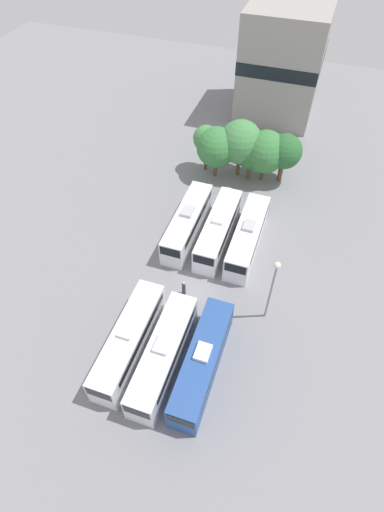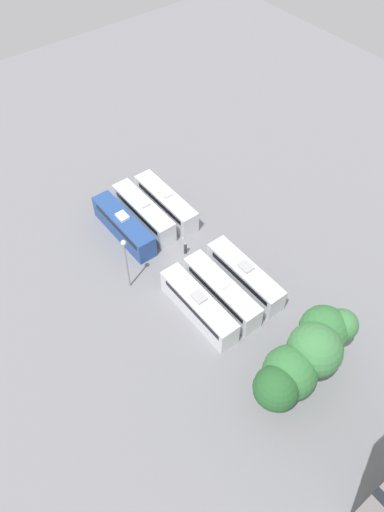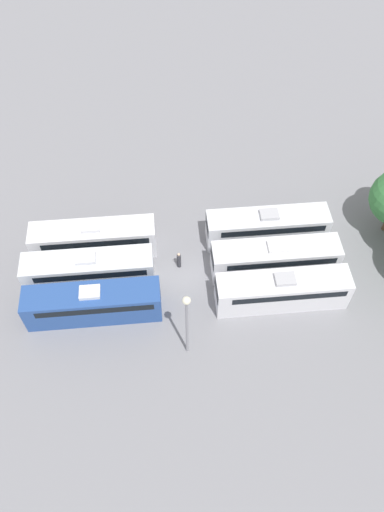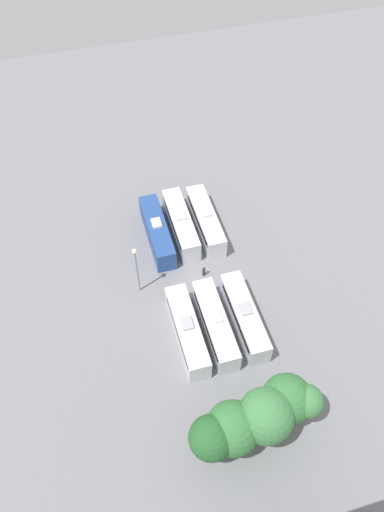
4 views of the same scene
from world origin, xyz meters
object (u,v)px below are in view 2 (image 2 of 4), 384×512
at_px(tree_1, 324,330).
at_px(tree_2, 315,350).
at_px(bus_0, 166,202).
at_px(tree_4, 290,373).
at_px(bus_1, 144,212).
at_px(tree_3, 298,362).
at_px(tree_5, 276,388).
at_px(tree_0, 342,325).
at_px(bus_2, 124,225).
at_px(light_pole, 126,256).
at_px(worker_person, 185,248).
at_px(bus_5, 199,306).
at_px(bus_3, 245,276).
at_px(bus_4, 222,291).

xyz_separation_m(tree_1, tree_2, (2.70, 1.18, 0.55)).
xyz_separation_m(bus_0, tree_4, (5.74, 27.78, 2.32)).
xyz_separation_m(bus_1, tree_3, (0.80, 27.64, 1.93)).
bearing_deg(tree_5, tree_0, -175.48).
bearing_deg(tree_3, bus_2, -84.76).
bearing_deg(tree_5, bus_2, -92.82).
xyz_separation_m(bus_2, light_pole, (3.95, 7.17, 3.56)).
bearing_deg(worker_person, tree_1, 97.50).
height_order(bus_1, tree_0, tree_0).
bearing_deg(bus_5, tree_4, 94.65).
distance_m(bus_3, light_pole, 13.75).
bearing_deg(bus_0, tree_3, 81.48).
distance_m(tree_1, tree_5, 8.29).
bearing_deg(worker_person, bus_4, 82.28).
distance_m(bus_4, tree_0, 13.40).
relative_size(bus_2, bus_5, 1.00).
relative_size(bus_4, tree_3, 1.94).
xyz_separation_m(bus_1, bus_2, (3.30, 0.43, 0.00)).
bearing_deg(tree_1, tree_2, 23.66).
height_order(bus_0, bus_4, same).
bearing_deg(tree_2, bus_4, -85.59).
relative_size(bus_5, tree_4, 1.63).
distance_m(bus_5, light_pole, 9.62).
bearing_deg(bus_1, tree_0, 100.32).
distance_m(bus_1, tree_2, 28.23).
xyz_separation_m(worker_person, tree_1, (-2.54, 19.31, 3.35)).
distance_m(bus_2, bus_5, 15.26).
height_order(bus_1, bus_3, same).
distance_m(worker_person, tree_1, 19.76).
distance_m(bus_4, tree_3, 12.08).
relative_size(tree_1, tree_2, 0.90).
xyz_separation_m(bus_1, bus_3, (-3.30, 15.67, 0.00)).
xyz_separation_m(bus_1, bus_4, (0.21, 15.72, 0.00)).
bearing_deg(bus_4, bus_5, -0.55).
bearing_deg(bus_3, bus_5, 0.23).
distance_m(bus_0, bus_1, 3.30).
relative_size(bus_0, tree_4, 1.63).
distance_m(bus_0, bus_4, 15.81).
bearing_deg(tree_3, tree_4, 15.22).
height_order(bus_3, bus_5, same).
height_order(worker_person, light_pole, light_pole).
bearing_deg(worker_person, bus_5, 61.82).
height_order(bus_1, tree_5, tree_5).
relative_size(tree_0, tree_5, 0.96).
bearing_deg(tree_4, light_pole, -76.80).
bearing_deg(bus_5, tree_0, 125.25).
bearing_deg(bus_4, bus_0, -102.78).
bearing_deg(bus_2, tree_3, 95.24).
relative_size(bus_0, bus_4, 1.00).
xyz_separation_m(bus_2, bus_4, (-3.09, 15.29, 0.00)).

